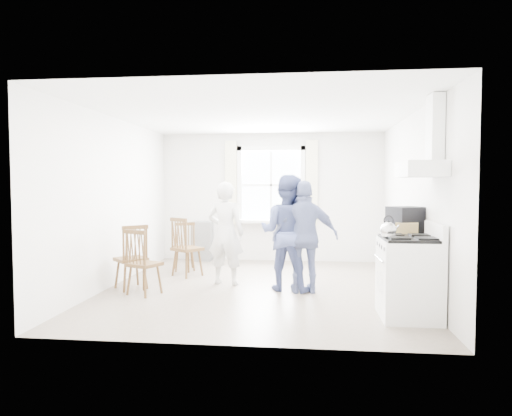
# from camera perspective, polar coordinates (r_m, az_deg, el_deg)

# --- Properties ---
(room_shell) EXTENTS (4.62, 5.12, 2.64)m
(room_shell) POSITION_cam_1_polar(r_m,az_deg,el_deg) (6.84, 0.33, 0.75)
(room_shell) COLOR gray
(room_shell) RESTS_ON ground
(window_assembly) EXTENTS (1.88, 0.24, 1.70)m
(window_assembly) POSITION_cam_1_polar(r_m,az_deg,el_deg) (9.27, 1.88, 2.34)
(window_assembly) COLOR white
(window_assembly) RESTS_ON room_shell
(range_hood) EXTENTS (0.45, 0.76, 0.94)m
(range_hood) POSITION_cam_1_polar(r_m,az_deg,el_deg) (5.62, 20.44, 6.20)
(range_hood) COLOR white
(range_hood) RESTS_ON room_shell
(shelf_unit) EXTENTS (0.40, 0.30, 0.80)m
(shelf_unit) POSITION_cam_1_polar(r_m,az_deg,el_deg) (9.44, -6.71, -4.13)
(shelf_unit) COLOR gray
(shelf_unit) RESTS_ON ground
(gas_stove) EXTENTS (0.68, 0.76, 1.12)m
(gas_stove) POSITION_cam_1_polar(r_m,az_deg,el_deg) (5.68, 18.59, -8.16)
(gas_stove) COLOR white
(gas_stove) RESTS_ON ground
(kettle) EXTENTS (0.18, 0.18, 0.26)m
(kettle) POSITION_cam_1_polar(r_m,az_deg,el_deg) (5.49, 16.21, -2.66)
(kettle) COLOR silver
(kettle) RESTS_ON gas_stove
(low_cabinet) EXTENTS (0.50, 0.55, 0.90)m
(low_cabinet) POSITION_cam_1_polar(r_m,az_deg,el_deg) (6.38, 17.84, -7.25)
(low_cabinet) COLOR white
(low_cabinet) RESTS_ON ground
(stereo_stack) EXTENTS (0.53, 0.51, 0.37)m
(stereo_stack) POSITION_cam_1_polar(r_m,az_deg,el_deg) (6.34, 18.30, -1.52)
(stereo_stack) COLOR black
(stereo_stack) RESTS_ON low_cabinet
(cardboard_box) EXTENTS (0.31, 0.25, 0.18)m
(cardboard_box) POSITION_cam_1_polar(r_m,az_deg,el_deg) (6.12, 18.33, -2.60)
(cardboard_box) COLOR olive
(cardboard_box) RESTS_ON low_cabinet
(windsor_chair_a) EXTENTS (0.48, 0.47, 0.89)m
(windsor_chair_a) POSITION_cam_1_polar(r_m,az_deg,el_deg) (8.34, -8.91, -4.08)
(windsor_chair_a) COLOR #4A3117
(windsor_chair_a) RESTS_ON ground
(windsor_chair_b) EXTENTS (0.52, 0.52, 0.94)m
(windsor_chair_b) POSITION_cam_1_polar(r_m,az_deg,el_deg) (6.62, -14.43, -5.72)
(windsor_chair_b) COLOR #4A3117
(windsor_chair_b) RESTS_ON ground
(windsor_chair_c) EXTENTS (0.57, 0.57, 0.98)m
(windsor_chair_c) POSITION_cam_1_polar(r_m,az_deg,el_deg) (7.00, -15.06, -5.09)
(windsor_chair_c) COLOR #4A3117
(windsor_chair_c) RESTS_ON ground
(person_left) EXTENTS (0.69, 0.69, 1.61)m
(person_left) POSITION_cam_1_polar(r_m,az_deg,el_deg) (7.13, -3.83, -3.16)
(person_left) COLOR silver
(person_left) RESTS_ON ground
(person_mid) EXTENTS (1.01, 1.01, 1.71)m
(person_mid) POSITION_cam_1_polar(r_m,az_deg,el_deg) (6.75, 3.88, -3.09)
(person_mid) COLOR #495488
(person_mid) RESTS_ON ground
(person_right) EXTENTS (1.05, 1.05, 1.62)m
(person_right) POSITION_cam_1_polar(r_m,az_deg,el_deg) (6.61, 6.18, -3.60)
(person_right) COLOR navy
(person_right) RESTS_ON ground
(potted_plant) EXTENTS (0.17, 0.17, 0.29)m
(potted_plant) POSITION_cam_1_polar(r_m,az_deg,el_deg) (9.18, 3.60, -0.57)
(potted_plant) COLOR #377D39
(potted_plant) RESTS_ON window_assembly
(windsor_chair_d) EXTENTS (0.59, 0.59, 1.01)m
(windsor_chair_d) POSITION_cam_1_polar(r_m,az_deg,el_deg) (7.82, -9.22, -4.02)
(windsor_chair_d) COLOR #4A3117
(windsor_chair_d) RESTS_ON ground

